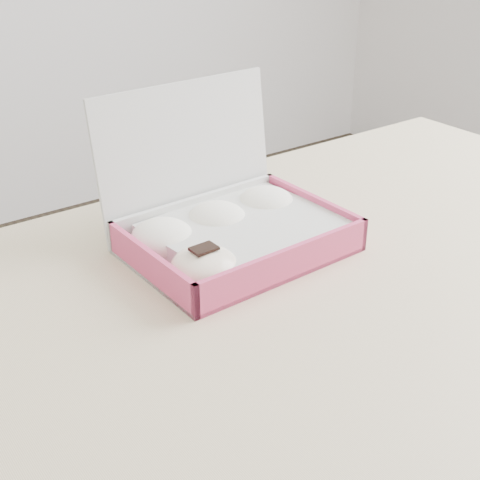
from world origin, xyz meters
TOP-DOWN VIEW (x-y plane):
  - table at (0.00, 0.00)m, footprint 1.20×0.80m
  - donut_box at (-0.16, 0.13)m, footprint 0.32×0.28m
  - newspapers at (-0.14, 0.11)m, footprint 0.28×0.24m

SIDE VIEW (x-z plane):
  - table at x=0.00m, z-range 0.30..1.05m
  - newspapers at x=-0.14m, z-range 0.75..0.79m
  - donut_box at x=-0.16m, z-range 0.67..0.90m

